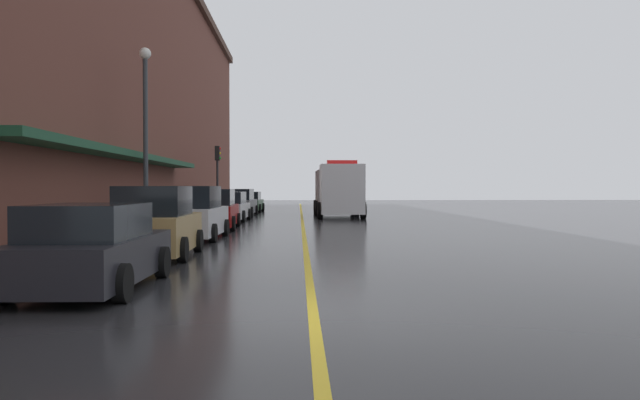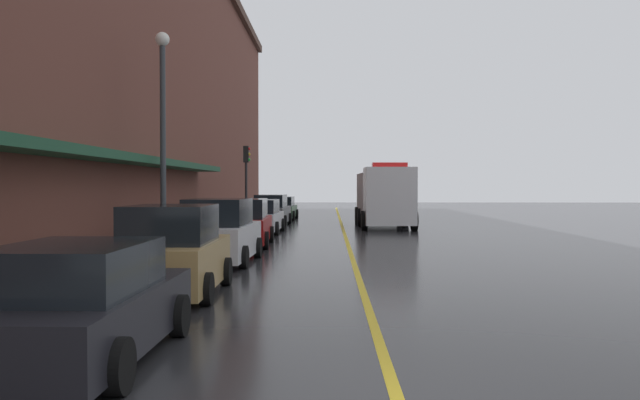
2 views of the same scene
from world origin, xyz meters
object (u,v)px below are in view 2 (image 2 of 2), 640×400
Objects in this scene: parked_car_1 at (172,253)px; parked_car_4 at (260,217)px; parked_car_0 at (80,305)px; parked_car_6 at (280,209)px; parking_meter_0 at (203,219)px; box_truck at (384,197)px; street_lamp_left at (163,118)px; traffic_light_near at (246,170)px; parked_car_3 at (244,224)px; parked_car_5 at (271,211)px; parking_meter_1 at (252,206)px; parked_car_2 at (220,233)px.

parked_car_4 is (-0.00, 17.62, -0.11)m from parked_car_1.
parked_car_0 is 22.84m from parked_car_4.
parked_car_6 is 19.96m from parking_meter_0.
box_truck is 17.86m from street_lamp_left.
traffic_light_near is (-7.57, -0.05, 1.52)m from box_truck.
parked_car_3 is 3.52× the size of parking_meter_0.
parked_car_1 is at bearing -16.50° from box_truck.
parked_car_1 reaches higher than parked_car_0.
parked_car_5 is at bearing 2.02° from parked_car_4.
street_lamp_left reaches higher than parked_car_5.
parked_car_6 is 3.25× the size of parking_meter_1.
parking_meter_0 is 12.44m from traffic_light_near.
parked_car_4 is at bearing -53.07° from box_truck.
traffic_light_near is at bearing 172.22° from parked_car_6.
traffic_light_near reaches higher than parked_car_2.
parked_car_5 is 0.59× the size of box_truck.
parked_car_5 is 0.70× the size of street_lamp_left.
parked_car_0 is at bearing -178.10° from parked_car_2.
parking_meter_1 is at bearing 88.16° from street_lamp_left.
parking_meter_1 is (-1.37, 14.40, 0.23)m from parked_car_3.
box_truck reaches higher than parked_car_3.
parked_car_5 is 3.65× the size of parking_meter_1.
parked_car_1 is 0.90× the size of parked_car_4.
parked_car_3 is at bearing -177.62° from parked_car_5.
box_truck is at bearing -138.52° from parked_car_6.
street_lamp_left is 15.62m from traffic_light_near.
parked_car_2 is 0.65× the size of street_lamp_left.
parked_car_4 reaches higher than parking_meter_0.
box_truck is at bearing -22.14° from parking_meter_1.
parked_car_6 is at bearing 72.92° from parking_meter_1.
parked_car_0 is 35.32m from parked_car_6.
parked_car_0 is at bearing -80.72° from street_lamp_left.
parked_car_4 is 0.67× the size of street_lamp_left.
parked_car_2 is at bearing -178.01° from parked_car_6.
parked_car_5 is at bearing 0.80° from parked_car_0.
parking_meter_1 is at bearing 91.12° from traffic_light_near.
traffic_light_near is (-1.25, -1.45, 2.33)m from parked_car_5.
parked_car_0 is 0.55× the size of box_truck.
traffic_light_near is (-1.32, 27.67, 2.42)m from parked_car_0.
parked_car_6 is at bearing 1.54° from parked_car_5.
parked_car_5 is at bearing 49.10° from traffic_light_near.
parked_car_4 is (-0.04, 11.94, -0.12)m from parked_car_2.
parked_car_0 is 1.05× the size of traffic_light_near.
parked_car_1 is (-0.04, 5.21, 0.14)m from parked_car_0.
parked_car_1 is 0.96× the size of parked_car_6.
traffic_light_near reaches higher than parked_car_1.
parking_meter_0 is 1.00× the size of parking_meter_1.
parked_car_1 reaches higher than parked_car_3.
parked_car_4 is (-0.05, 22.84, 0.02)m from parked_car_0.
parked_car_3 is (0.04, 11.22, -0.04)m from parked_car_1.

